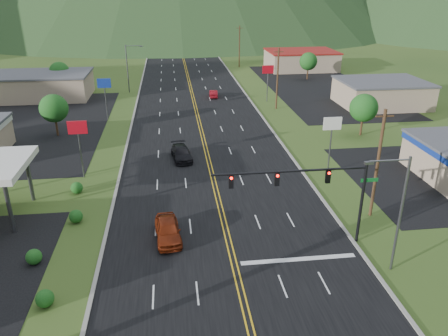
{
  "coord_description": "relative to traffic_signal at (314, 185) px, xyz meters",
  "views": [
    {
      "loc": [
        -4.19,
        -15.21,
        19.66
      ],
      "look_at": [
        0.24,
        20.13,
        4.5
      ],
      "focal_mm": 35.0,
      "sensor_mm": 36.0,
      "label": 1
    }
  ],
  "objects": [
    {
      "name": "streetlight_east",
      "position": [
        4.7,
        -4.0,
        -0.15
      ],
      "size": [
        3.28,
        0.25,
        9.0
      ],
      "color": "#59595E",
      "rests_on": "ground"
    },
    {
      "name": "tree_east_a",
      "position": [
        15.52,
        26.0,
        -1.44
      ],
      "size": [
        3.84,
        3.84,
        5.82
      ],
      "color": "#382314",
      "rests_on": "ground"
    },
    {
      "name": "building_west_far",
      "position": [
        -34.48,
        54.0,
        -3.07
      ],
      "size": [
        18.4,
        11.4,
        4.5
      ],
      "color": "tan",
      "rests_on": "ground"
    },
    {
      "name": "car_red_far",
      "position": [
        -2.69,
        50.29,
        -4.67
      ],
      "size": [
        1.64,
        4.11,
        1.33
      ],
      "primitive_type": "imported",
      "rotation": [
        0.0,
        0.0,
        3.08
      ],
      "color": "maroon",
      "rests_on": "ground"
    },
    {
      "name": "tree_west_a",
      "position": [
        -26.48,
        31.0,
        -1.44
      ],
      "size": [
        3.84,
        3.84,
        5.82
      ],
      "color": "#382314",
      "rests_on": "ground"
    },
    {
      "name": "building_east_mid",
      "position": [
        25.52,
        41.0,
        -3.17
      ],
      "size": [
        14.4,
        11.4,
        4.3
      ],
      "color": "tan",
      "rests_on": "ground"
    },
    {
      "name": "traffic_signal",
      "position": [
        0.0,
        0.0,
        0.0
      ],
      "size": [
        13.1,
        0.43,
        7.0
      ],
      "color": "black",
      "rests_on": "ground"
    },
    {
      "name": "pole_sign_east_a",
      "position": [
        6.52,
        14.0,
        -0.28
      ],
      "size": [
        2.0,
        0.18,
        6.4
      ],
      "color": "#59595E",
      "rests_on": "ground"
    },
    {
      "name": "building_east_far",
      "position": [
        21.52,
        76.0,
        -3.07
      ],
      "size": [
        16.4,
        12.4,
        4.5
      ],
      "color": "tan",
      "rests_on": "ground"
    },
    {
      "name": "pole_sign_west_a",
      "position": [
        -20.48,
        16.0,
        -0.28
      ],
      "size": [
        2.0,
        0.18,
        6.4
      ],
      "color": "#59595E",
      "rests_on": "ground"
    },
    {
      "name": "tree_east_b",
      "position": [
        19.52,
        64.0,
        -1.44
      ],
      "size": [
        3.84,
        3.84,
        5.82
      ],
      "color": "#382314",
      "rests_on": "ground"
    },
    {
      "name": "pole_sign_east_b",
      "position": [
        6.52,
        46.0,
        -0.28
      ],
      "size": [
        2.0,
        0.18,
        6.4
      ],
      "color": "#59595E",
      "rests_on": "ground"
    },
    {
      "name": "utility_pole_d",
      "position": [
        7.02,
        121.0,
        -0.2
      ],
      "size": [
        1.6,
        0.28,
        10.0
      ],
      "color": "#382314",
      "rests_on": "ground"
    },
    {
      "name": "tree_west_b",
      "position": [
        -31.48,
        58.0,
        -1.44
      ],
      "size": [
        3.84,
        3.84,
        5.82
      ],
      "color": "#382314",
      "rests_on": "ground"
    },
    {
      "name": "utility_pole_c",
      "position": [
        7.02,
        81.0,
        -0.2
      ],
      "size": [
        1.6,
        0.28,
        10.0
      ],
      "color": "#382314",
      "rests_on": "ground"
    },
    {
      "name": "car_red_near",
      "position": [
        -11.41,
        2.18,
        -4.48
      ],
      "size": [
        2.43,
        5.14,
        1.7
      ],
      "primitive_type": "imported",
      "rotation": [
        0.0,
        0.0,
        0.09
      ],
      "color": "maroon",
      "rests_on": "ground"
    },
    {
      "name": "utility_pole_b",
      "position": [
        7.02,
        41.0,
        -0.2
      ],
      "size": [
        1.6,
        0.28,
        10.0
      ],
      "color": "#382314",
      "rests_on": "ground"
    },
    {
      "name": "utility_pole_a",
      "position": [
        7.02,
        4.0,
        -0.2
      ],
      "size": [
        1.6,
        0.28,
        10.0
      ],
      "color": "#382314",
      "rests_on": "ground"
    },
    {
      "name": "streetlight_west",
      "position": [
        -18.16,
        56.0,
        -0.15
      ],
      "size": [
        3.28,
        0.25,
        9.0
      ],
      "color": "#59595E",
      "rests_on": "ground"
    },
    {
      "name": "pole_sign_west_b",
      "position": [
        -20.48,
        38.0,
        -0.28
      ],
      "size": [
        2.0,
        0.18,
        6.4
      ],
      "color": "#59595E",
      "rests_on": "ground"
    },
    {
      "name": "car_dark_mid",
      "position": [
        -9.67,
        19.94,
        -4.57
      ],
      "size": [
        2.75,
        5.45,
        1.52
      ],
      "primitive_type": "imported",
      "rotation": [
        0.0,
        0.0,
        0.12
      ],
      "color": "black",
      "rests_on": "ground"
    }
  ]
}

